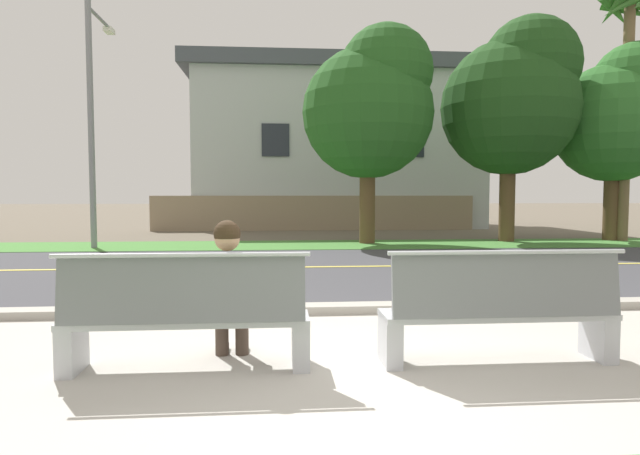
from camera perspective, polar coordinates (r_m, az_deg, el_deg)
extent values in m
plane|color=#665B4C|center=(12.25, -1.87, -3.31)|extent=(140.00, 140.00, 0.00)
cube|color=#B7B2A8|center=(4.81, 2.59, -14.11)|extent=(44.00, 3.60, 0.01)
cube|color=#ADA89E|center=(6.67, 0.47, -8.64)|extent=(44.00, 0.30, 0.11)
cube|color=#424247|center=(10.76, -1.49, -4.24)|extent=(52.00, 8.00, 0.01)
cube|color=#E0CC4C|center=(10.76, -1.49, -4.21)|extent=(48.00, 0.14, 0.01)
cube|color=#478438|center=(15.41, -2.43, -1.86)|extent=(48.00, 2.80, 0.02)
cube|color=silver|center=(4.92, -24.84, -11.39)|extent=(0.14, 0.40, 0.45)
cube|color=silver|center=(4.63, -2.09, -11.99)|extent=(0.14, 0.40, 0.45)
cube|color=silver|center=(4.64, -13.87, -9.52)|extent=(2.01, 0.44, 0.05)
cube|color=slate|center=(4.39, -14.33, -6.47)|extent=(1.93, 0.12, 0.52)
cylinder|color=silver|center=(4.34, -14.41, -2.85)|extent=(2.01, 0.04, 0.04)
cube|color=silver|center=(4.73, 7.46, -11.70)|extent=(0.14, 0.40, 0.45)
cube|color=silver|center=(5.42, 27.46, -10.08)|extent=(0.14, 0.40, 0.45)
cube|color=silver|center=(4.95, 18.23, -8.76)|extent=(2.01, 0.44, 0.05)
cube|color=slate|center=(4.73, 19.22, -5.85)|extent=(1.93, 0.12, 0.52)
cylinder|color=silver|center=(4.68, 19.34, -2.49)|extent=(2.01, 0.04, 0.04)
cylinder|color=#47382D|center=(4.77, -10.65, -8.07)|extent=(0.15, 0.42, 0.15)
cylinder|color=#47382D|center=(4.76, -8.47, -8.08)|extent=(0.15, 0.42, 0.15)
cylinder|color=#47382D|center=(5.02, -10.38, -10.93)|extent=(0.12, 0.12, 0.43)
cube|color=black|center=(5.15, -10.26, -12.65)|extent=(0.09, 0.24, 0.07)
cylinder|color=#47382D|center=(5.01, -8.29, -10.95)|extent=(0.12, 0.12, 0.43)
cube|color=black|center=(5.13, -8.21, -12.67)|extent=(0.09, 0.24, 0.07)
cube|color=#6B7047|center=(4.54, -9.80, -6.08)|extent=(0.34, 0.20, 0.52)
cylinder|color=#6B7047|center=(4.58, -12.47, -5.78)|extent=(0.09, 0.09, 0.46)
cylinder|color=#6B7047|center=(4.54, -7.06, -5.80)|extent=(0.09, 0.09, 0.46)
sphere|color=tan|center=(4.50, -9.84, -1.16)|extent=(0.21, 0.21, 0.21)
sphere|color=#382819|center=(4.50, -9.84, -0.65)|extent=(0.22, 0.22, 0.22)
cylinder|color=gray|center=(15.84, -23.15, 9.95)|extent=(0.16, 0.16, 6.61)
cylinder|color=gray|center=(17.31, -22.41, 19.89)|extent=(0.10, 1.80, 0.10)
cube|color=silver|center=(18.11, -21.49, 18.89)|extent=(0.24, 0.44, 0.14)
cylinder|color=brown|center=(15.94, 5.04, 2.60)|extent=(0.46, 0.46, 2.40)
sphere|color=#23561E|center=(16.11, 5.09, 12.01)|extent=(3.83, 3.83, 3.83)
sphere|color=#23561E|center=(16.13, 7.04, 16.15)|extent=(2.68, 2.68, 2.68)
cylinder|color=brown|center=(17.51, 19.24, 2.76)|extent=(0.47, 0.47, 2.56)
sphere|color=#1E4719|center=(17.70, 19.43, 11.92)|extent=(4.10, 4.10, 4.10)
sphere|color=#1E4719|center=(17.86, 21.50, 15.80)|extent=(2.87, 2.87, 2.87)
cylinder|color=brown|center=(19.24, 28.51, 2.21)|extent=(0.45, 0.45, 2.31)
sphere|color=#2D6B28|center=(19.37, 28.74, 9.75)|extent=(3.70, 3.70, 3.70)
sphere|color=#2D6B28|center=(19.55, 30.46, 12.92)|extent=(2.59, 2.59, 2.59)
cylinder|color=brown|center=(19.34, 29.74, 9.80)|extent=(0.32, 0.32, 7.44)
cone|color=#427A33|center=(20.47, 29.96, 19.34)|extent=(1.64, 1.20, 1.07)
cone|color=#427A33|center=(20.24, 28.85, 19.57)|extent=(1.64, 1.20, 1.07)
cone|color=#427A33|center=(19.80, 28.93, 19.93)|extent=(0.44, 1.64, 1.07)
cone|color=#427A33|center=(19.61, 30.18, 20.06)|extent=(1.64, 1.20, 1.07)
cube|color=gray|center=(21.71, -0.58, 1.55)|extent=(13.00, 0.36, 1.40)
cube|color=#B7BCC1|center=(25.06, 1.62, 7.74)|extent=(12.19, 6.40, 6.58)
cube|color=#474C56|center=(25.57, 1.63, 15.79)|extent=(13.17, 6.91, 0.60)
cube|color=#232833|center=(21.72, -4.75, 9.25)|extent=(1.10, 0.06, 1.30)
cube|color=#232833|center=(22.39, 9.62, 9.04)|extent=(1.10, 0.06, 1.30)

